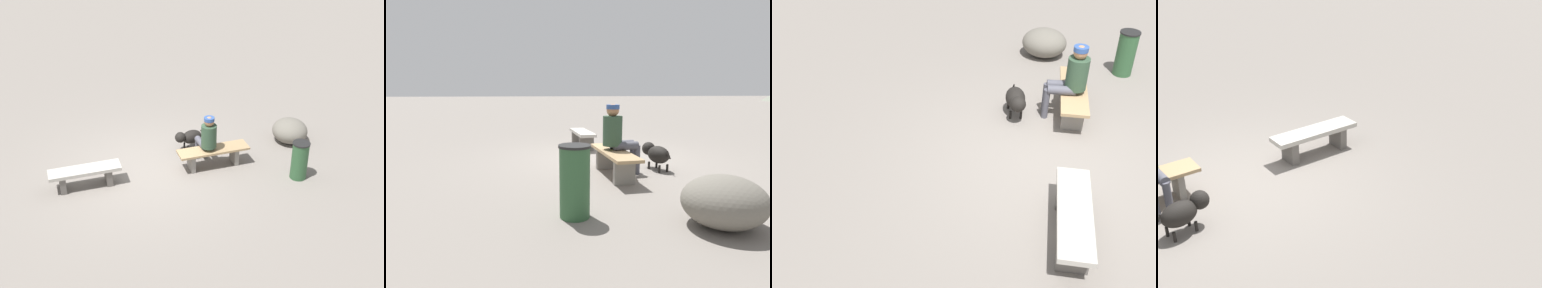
# 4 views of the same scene
# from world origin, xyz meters

# --- Properties ---
(ground) EXTENTS (210.00, 210.00, 0.06)m
(ground) POSITION_xyz_m (0.00, 0.00, -0.03)
(ground) COLOR gray
(bench_left) EXTENTS (1.56, 0.44, 0.46)m
(bench_left) POSITION_xyz_m (-1.46, -0.25, 0.32)
(bench_left) COLOR #605B56
(bench_left) RESTS_ON ground
(bench_right) EXTENTS (1.67, 0.48, 0.47)m
(bench_right) POSITION_xyz_m (1.48, -0.27, 0.34)
(bench_right) COLOR gray
(bench_right) RESTS_ON ground
(seated_person) EXTENTS (0.38, 0.69, 1.30)m
(seated_person) POSITION_xyz_m (1.36, -0.18, 0.76)
(seated_person) COLOR #2D4733
(seated_person) RESTS_ON ground
(dog) EXTENTS (0.80, 0.43, 0.51)m
(dog) POSITION_xyz_m (1.18, 0.68, 0.33)
(dog) COLOR black
(dog) RESTS_ON ground
(trash_bin) EXTENTS (0.39, 0.39, 0.89)m
(trash_bin) POSITION_xyz_m (3.15, -1.29, 0.45)
(trash_bin) COLOR #2D5633
(trash_bin) RESTS_ON ground
(boulder) EXTENTS (1.04, 1.09, 0.59)m
(boulder) POSITION_xyz_m (3.73, 0.31, 0.30)
(boulder) COLOR #6B665B
(boulder) RESTS_ON ground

